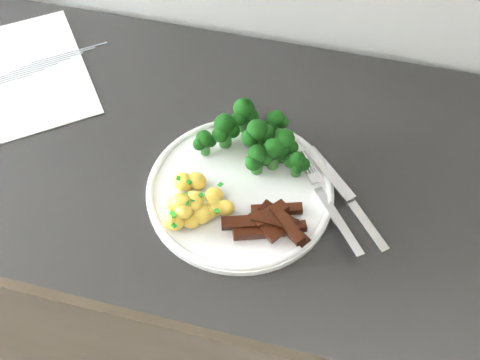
{
  "coord_description": "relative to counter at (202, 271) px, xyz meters",
  "views": [
    {
      "loc": [
        0.36,
        1.16,
        1.53
      ],
      "look_at": [
        0.25,
        1.62,
        0.89
      ],
      "focal_mm": 40.47,
      "sensor_mm": 36.0,
      "label": 1
    }
  ],
  "objects": [
    {
      "name": "beef_strips",
      "position": [
        0.17,
        -0.11,
        0.45
      ],
      "size": [
        0.13,
        0.08,
        0.03
      ],
      "color": "black",
      "rests_on": "plate"
    },
    {
      "name": "fork",
      "position": [
        0.24,
        -0.06,
        0.45
      ],
      "size": [
        0.13,
        0.17,
        0.02
      ],
      "color": "silver",
      "rests_on": "plate"
    },
    {
      "name": "broccoli",
      "position": [
        0.11,
        0.01,
        0.48
      ],
      "size": [
        0.18,
        0.12,
        0.07
      ],
      "color": "#2A6323",
      "rests_on": "plate"
    },
    {
      "name": "knife",
      "position": [
        0.28,
        -0.06,
        0.44
      ],
      "size": [
        0.15,
        0.16,
        0.02
      ],
      "color": "silver",
      "rests_on": "plate"
    },
    {
      "name": "recipe_paper",
      "position": [
        -0.34,
        0.09,
        0.43
      ],
      "size": [
        0.36,
        0.37,
        0.0
      ],
      "color": "white",
      "rests_on": "counter"
    },
    {
      "name": "potatoes",
      "position": [
        0.05,
        -0.11,
        0.46
      ],
      "size": [
        0.1,
        0.11,
        0.04
      ],
      "color": "gold",
      "rests_on": "plate"
    },
    {
      "name": "counter",
      "position": [
        0.0,
        0.0,
        0.0
      ],
      "size": [
        2.3,
        0.58,
        0.86
      ],
      "color": "black",
      "rests_on": "ground"
    },
    {
      "name": "plate",
      "position": [
        0.1,
        -0.06,
        0.44
      ],
      "size": [
        0.28,
        0.28,
        0.02
      ],
      "color": "white",
      "rests_on": "counter"
    }
  ]
}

